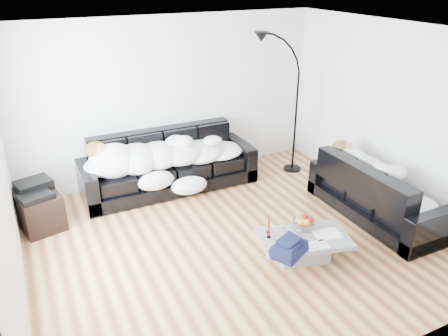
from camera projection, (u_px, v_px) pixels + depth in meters
name	position (u px, v px, depth m)	size (l,w,h in m)	color
ground	(234.00, 239.00, 5.68)	(5.00, 5.00, 0.00)	brown
wall_back	(171.00, 100.00, 6.98)	(5.00, 0.02, 2.60)	silver
wall_left	(2.00, 190.00, 4.14)	(0.02, 4.50, 2.60)	silver
wall_right	(393.00, 118.00, 6.13)	(0.02, 4.50, 2.60)	silver
ceiling	(236.00, 32.00, 4.60)	(5.00, 5.00, 0.00)	white
sofa_back	(169.00, 162.00, 6.85)	(2.71, 0.94, 0.88)	black
sofa_right	(378.00, 190.00, 6.05)	(2.03, 0.87, 0.82)	black
sleeper_back	(169.00, 151.00, 6.72)	(2.29, 0.79, 0.46)	white
sleeper_right	(381.00, 176.00, 5.96)	(1.74, 0.73, 0.43)	white
teal_cushion	(347.00, 155.00, 6.41)	(0.36, 0.30, 0.20)	#0C5451
coffee_table	(303.00, 248.00, 5.25)	(1.06, 0.62, 0.31)	#939699
fruit_bowl	(304.00, 222.00, 5.33)	(0.27, 0.27, 0.17)	white
wine_glass_a	(284.00, 230.00, 5.16)	(0.07, 0.07, 0.17)	white
wine_glass_b	(283.00, 234.00, 5.07)	(0.08, 0.08, 0.18)	white
wine_glass_c	(298.00, 234.00, 5.11)	(0.06, 0.06, 0.15)	white
candle_left	(269.00, 229.00, 5.12)	(0.04, 0.04, 0.24)	maroon
candle_right	(269.00, 225.00, 5.21)	(0.04, 0.04, 0.23)	maroon
newspaper_a	(327.00, 234.00, 5.23)	(0.32, 0.25, 0.01)	silver
newspaper_b	(317.00, 245.00, 5.02)	(0.25, 0.18, 0.01)	silver
navy_jacket	(287.00, 243.00, 4.77)	(0.38, 0.32, 0.19)	black
shoes	(399.00, 236.00, 5.65)	(0.47, 0.34, 0.11)	#472311
av_cabinet	(38.00, 209.00, 5.90)	(0.50, 0.73, 0.50)	black
stereo	(34.00, 188.00, 5.76)	(0.44, 0.34, 0.13)	black
floor_lamp	(296.00, 112.00, 7.22)	(0.76, 0.30, 2.09)	black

